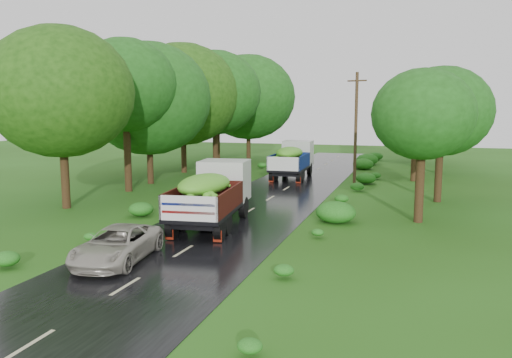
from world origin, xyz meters
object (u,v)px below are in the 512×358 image
at_px(truck_near, 214,191).
at_px(car, 117,245).
at_px(truck_far, 293,158).
at_px(utility_pole, 356,128).

xyz_separation_m(truck_near, car, (-1.07, -6.33, -0.97)).
height_order(truck_far, utility_pole, utility_pole).
bearing_deg(truck_near, utility_pole, 64.85).
xyz_separation_m(car, utility_pole, (5.89, 20.81, 3.46)).
xyz_separation_m(truck_far, car, (-0.81, -23.27, -0.97)).
distance_m(truck_far, car, 23.31).
bearing_deg(car, truck_near, 73.11).
height_order(truck_near, car, truck_near).
distance_m(truck_near, utility_pole, 15.46).
distance_m(truck_near, truck_far, 16.94).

